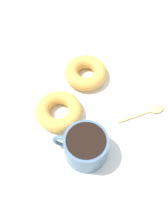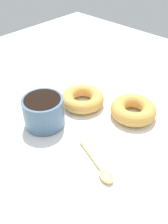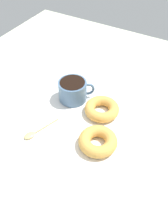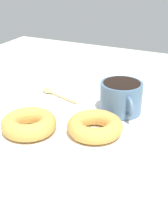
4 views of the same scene
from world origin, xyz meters
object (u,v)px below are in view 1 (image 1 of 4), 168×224
(coffee_cup, at_px, (85,146))
(donut_far, at_px, (59,111))
(spoon, at_px, (151,111))
(donut_near_cup, at_px, (86,73))

(coffee_cup, height_order, donut_far, coffee_cup)
(donut_far, distance_m, spoon, 0.23)
(coffee_cup, height_order, donut_near_cup, coffee_cup)
(donut_near_cup, distance_m, spoon, 0.19)
(donut_far, height_order, spoon, donut_far)
(coffee_cup, xyz_separation_m, donut_far, (0.12, -0.01, -0.02))
(donut_near_cup, bearing_deg, donut_far, 112.06)
(coffee_cup, relative_size, donut_far, 0.98)
(donut_near_cup, bearing_deg, coffee_cup, 140.43)
(donut_far, bearing_deg, coffee_cup, 173.30)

